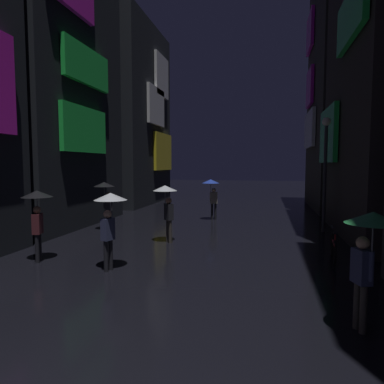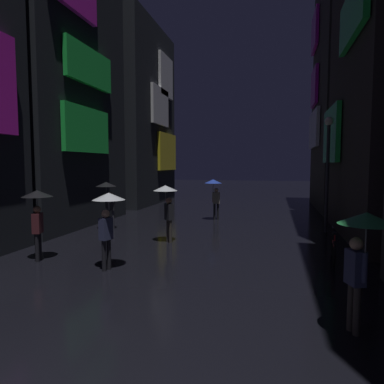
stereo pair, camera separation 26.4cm
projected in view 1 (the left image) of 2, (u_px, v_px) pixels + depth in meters
name	position (u px, v px, depth m)	size (l,w,h in m)	color
building_left_mid	(49.00, 79.00, 16.01)	(4.25, 7.32, 13.74)	black
building_left_far	(129.00, 116.00, 25.30)	(4.25, 8.29, 12.91)	black
building_right_far	(347.00, 89.00, 21.75)	(4.25, 7.74, 15.36)	#33302D
pedestrian_near_crossing_green	(369.00, 238.00, 5.71)	(0.90, 0.90, 2.12)	#38332D
pedestrian_far_right_black	(37.00, 206.00, 10.15)	(0.90, 0.90, 2.12)	black
pedestrian_foreground_right_clear	(166.00, 198.00, 12.63)	(0.90, 0.90, 2.12)	#38332D
pedestrian_midstreet_centre_clear	(110.00, 209.00, 9.32)	(0.90, 0.90, 2.12)	black
pedestrian_foreground_left_blue	(212.00, 188.00, 17.79)	(0.90, 0.90, 2.12)	black
pedestrian_midstreet_left_black	(106.00, 192.00, 15.07)	(0.90, 0.90, 2.12)	#2D2D38
bicycle_parked_at_storefront	(333.00, 247.00, 10.40)	(0.26, 1.82, 0.96)	black
streetlamp_right_far	(325.00, 160.00, 14.46)	(0.36, 0.36, 4.87)	#2D2D33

